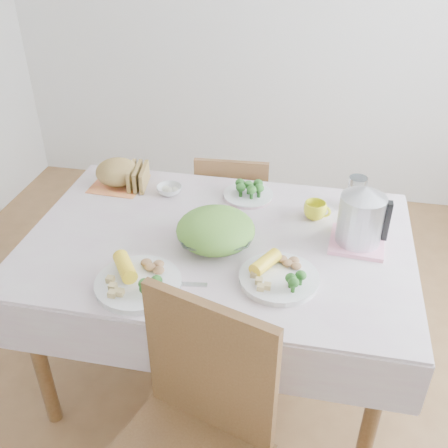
% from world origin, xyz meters
% --- Properties ---
extents(floor, '(3.60, 3.60, 0.00)m').
position_xyz_m(floor, '(0.00, 0.00, 0.00)').
color(floor, brown).
rests_on(floor, ground).
extents(dining_table, '(1.40, 0.90, 0.75)m').
position_xyz_m(dining_table, '(0.00, 0.00, 0.38)').
color(dining_table, brown).
rests_on(dining_table, floor).
extents(tablecloth, '(1.50, 1.00, 0.01)m').
position_xyz_m(tablecloth, '(0.00, 0.00, 0.76)').
color(tablecloth, beige).
rests_on(tablecloth, dining_table).
extents(chair_far, '(0.40, 0.40, 0.83)m').
position_xyz_m(chair_far, '(-0.06, 0.71, 0.46)').
color(chair_far, brown).
rests_on(chair_far, floor).
extents(salad_bowl, '(0.34, 0.34, 0.07)m').
position_xyz_m(salad_bowl, '(-0.00, -0.04, 0.80)').
color(salad_bowl, white).
rests_on(salad_bowl, tablecloth).
extents(dinner_plate_left, '(0.37, 0.37, 0.03)m').
position_xyz_m(dinner_plate_left, '(-0.21, -0.34, 0.77)').
color(dinner_plate_left, white).
rests_on(dinner_plate_left, tablecloth).
extents(dinner_plate_right, '(0.40, 0.40, 0.02)m').
position_xyz_m(dinner_plate_right, '(0.26, -0.21, 0.77)').
color(dinner_plate_right, white).
rests_on(dinner_plate_right, tablecloth).
extents(broccoli_plate, '(0.29, 0.29, 0.02)m').
position_xyz_m(broccoli_plate, '(0.06, 0.34, 0.77)').
color(broccoli_plate, beige).
rests_on(broccoli_plate, tablecloth).
extents(napkin, '(0.24, 0.24, 0.00)m').
position_xyz_m(napkin, '(-0.54, 0.34, 0.76)').
color(napkin, '#F68B4B').
rests_on(napkin, tablecloth).
extents(bread_loaf, '(0.22, 0.21, 0.12)m').
position_xyz_m(bread_loaf, '(-0.54, 0.34, 0.82)').
color(bread_loaf, olive).
rests_on(bread_loaf, napkin).
extents(fruit_bowl, '(0.15, 0.15, 0.04)m').
position_xyz_m(fruit_bowl, '(-0.29, 0.31, 0.78)').
color(fruit_bowl, white).
rests_on(fruit_bowl, tablecloth).
extents(yellow_mug, '(0.11, 0.11, 0.08)m').
position_xyz_m(yellow_mug, '(0.36, 0.23, 0.80)').
color(yellow_mug, yellow).
rests_on(yellow_mug, tablecloth).
extents(glass_tumbler, '(0.09, 0.09, 0.15)m').
position_xyz_m(glass_tumbler, '(0.53, 0.34, 0.83)').
color(glass_tumbler, white).
rests_on(glass_tumbler, tablecloth).
extents(pink_tray, '(0.22, 0.22, 0.02)m').
position_xyz_m(pink_tray, '(0.53, 0.07, 0.77)').
color(pink_tray, pink).
rests_on(pink_tray, tablecloth).
extents(electric_kettle, '(0.22, 0.22, 0.24)m').
position_xyz_m(electric_kettle, '(0.53, 0.07, 0.88)').
color(electric_kettle, '#B2B5BA').
rests_on(electric_kettle, pink_tray).
extents(fork_right, '(0.04, 0.19, 0.00)m').
position_xyz_m(fork_right, '(0.25, -0.19, 0.76)').
color(fork_right, silver).
rests_on(fork_right, tablecloth).
extents(knife, '(0.18, 0.04, 0.00)m').
position_xyz_m(knife, '(-0.07, -0.30, 0.76)').
color(knife, silver).
rests_on(knife, tablecloth).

